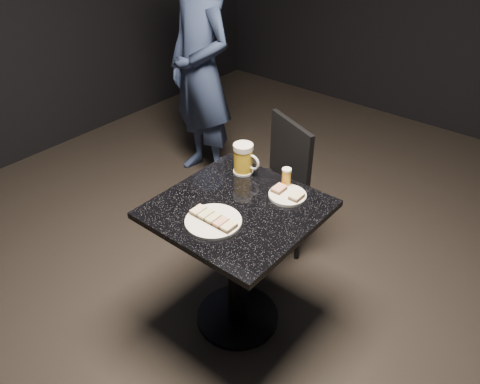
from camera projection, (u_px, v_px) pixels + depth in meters
The scene contains 10 objects.
floor at pixel (238, 318), 2.55m from camera, with size 6.00×6.00×0.00m, color black.
plate_large at pixel (213, 221), 2.03m from camera, with size 0.25×0.25×0.01m, color white.
plate_small at pixel (287, 195), 2.19m from camera, with size 0.18×0.18×0.01m, color white.
patron at pixel (201, 71), 3.33m from camera, with size 0.61×0.40×1.68m, color navy.
table at pixel (237, 247), 2.26m from camera, with size 0.70×0.70×0.75m.
beer_mug at pixel (244, 159), 2.33m from camera, with size 0.15×0.10×0.16m.
beer_tumbler at pixel (286, 178), 2.24m from camera, with size 0.05×0.05×0.10m.
chair at pixel (272, 183), 2.75m from camera, with size 0.51×0.51×0.87m.
canapes_on_plate_large at pixel (213, 218), 2.02m from camera, with size 0.22×0.07×0.02m.
canapes_on_plate_small at pixel (288, 192), 2.18m from camera, with size 0.15×0.07×0.02m.
Camera 1 is at (1.10, -1.32, 2.00)m, focal length 35.00 mm.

